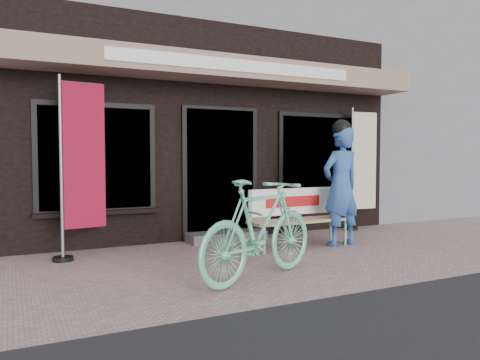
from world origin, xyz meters
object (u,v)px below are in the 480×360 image
nobori_cream (362,167)px  nobori_red (80,165)px  person (341,184)px  menu_stand (259,212)px  bench (297,213)px  bicycle (260,229)px

nobori_cream → nobori_red: bearing=-172.3°
person → nobori_cream: bearing=34.3°
menu_stand → bench: bearing=-97.4°
bicycle → nobori_red: size_ratio=0.77×
bench → nobori_red: (-3.07, 0.56, 0.74)m
bench → bicycle: bearing=-136.0°
person → nobori_cream: nobori_cream is taller
nobori_red → menu_stand: size_ratio=3.00×
nobori_red → person: bearing=-19.9°
bench → menu_stand: 1.07m
nobori_red → nobori_cream: bearing=-4.4°
nobori_cream → menu_stand: nobori_cream is taller
nobori_red → bench: bearing=-18.2°
bench → person: (0.65, -0.24, 0.43)m
bench → person: size_ratio=0.85×
menu_stand → bicycle: bearing=-129.9°
person → nobori_red: bearing=163.3°
bench → menu_stand: (-0.08, 1.06, -0.10)m
person → nobori_cream: 1.78m
bicycle → nobori_cream: 4.19m
bicycle → bench: bearing=-66.6°
person → bench: bearing=155.5°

